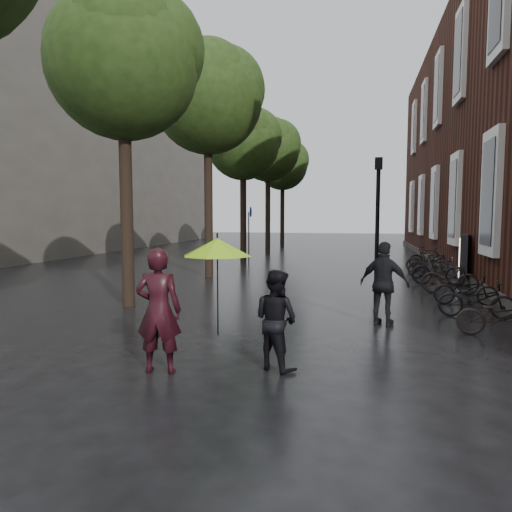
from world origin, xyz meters
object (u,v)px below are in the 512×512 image
(lamp_post, at_px, (378,214))
(person_burgundy, at_px, (159,310))
(person_black, at_px, (276,320))
(ad_lightbox, at_px, (464,259))
(pedestrian_walking, at_px, (384,284))
(parked_bicycles, at_px, (446,275))

(lamp_post, bearing_deg, person_burgundy, -116.27)
(person_black, bearing_deg, ad_lightbox, -85.82)
(ad_lightbox, bearing_deg, lamp_post, -113.51)
(pedestrian_walking, distance_m, ad_lightbox, 7.44)
(pedestrian_walking, bearing_deg, ad_lightbox, -92.80)
(person_black, bearing_deg, lamp_post, -75.49)
(ad_lightbox, bearing_deg, pedestrian_walking, -97.87)
(person_black, xyz_separation_m, lamp_post, (1.71, 6.34, 1.62))
(lamp_post, bearing_deg, person_black, -105.13)
(person_burgundy, bearing_deg, lamp_post, -124.71)
(person_black, bearing_deg, parked_bicycles, -84.75)
(parked_bicycles, distance_m, ad_lightbox, 1.60)
(lamp_post, bearing_deg, pedestrian_walking, -89.02)
(parked_bicycles, bearing_deg, lamp_post, -133.12)
(person_burgundy, relative_size, person_black, 1.23)
(person_black, height_order, lamp_post, lamp_post)
(person_burgundy, height_order, person_black, person_burgundy)
(pedestrian_walking, distance_m, parked_bicycles, 5.92)
(person_burgundy, height_order, ad_lightbox, person_burgundy)
(parked_bicycles, bearing_deg, person_black, -114.39)
(person_burgundy, xyz_separation_m, parked_bicycles, (5.64, 9.28, -0.47))
(pedestrian_walking, xyz_separation_m, parked_bicycles, (2.20, 5.48, -0.43))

